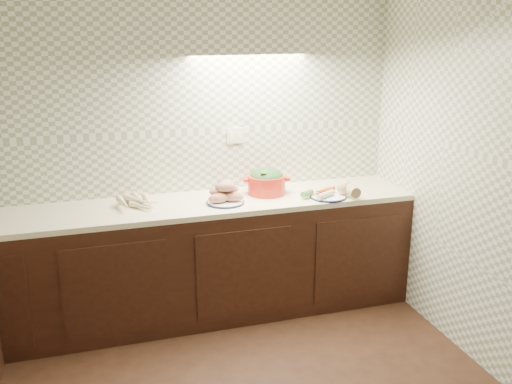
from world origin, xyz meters
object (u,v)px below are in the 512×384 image
object	(u,v)px
veg_plate	(335,191)
parsnip_pile	(142,201)
onion_bowl	(225,189)
dutch_oven	(267,181)
sweet_potato_plate	(225,194)

from	to	relation	value
veg_plate	parsnip_pile	bearing A→B (deg)	170.40
onion_bowl	veg_plate	xyz separation A→B (m)	(0.78, -0.29, -0.00)
parsnip_pile	onion_bowl	distance (m)	0.63
parsnip_pile	dutch_oven	world-z (taller)	dutch_oven
sweet_potato_plate	dutch_oven	xyz separation A→B (m)	(0.36, 0.13, 0.03)
parsnip_pile	dutch_oven	xyz separation A→B (m)	(0.94, -0.00, 0.07)
parsnip_pile	onion_bowl	xyz separation A→B (m)	(0.63, 0.05, 0.02)
sweet_potato_plate	dutch_oven	bearing A→B (deg)	20.10
dutch_oven	onion_bowl	bearing A→B (deg)	-179.22
veg_plate	onion_bowl	bearing A→B (deg)	159.52
sweet_potato_plate	veg_plate	xyz separation A→B (m)	(0.83, -0.10, -0.02)
parsnip_pile	veg_plate	size ratio (longest dim) A/B	0.90
parsnip_pile	veg_plate	bearing A→B (deg)	-9.60
parsnip_pile	veg_plate	distance (m)	1.43
onion_bowl	dutch_oven	xyz separation A→B (m)	(0.31, -0.06, 0.05)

